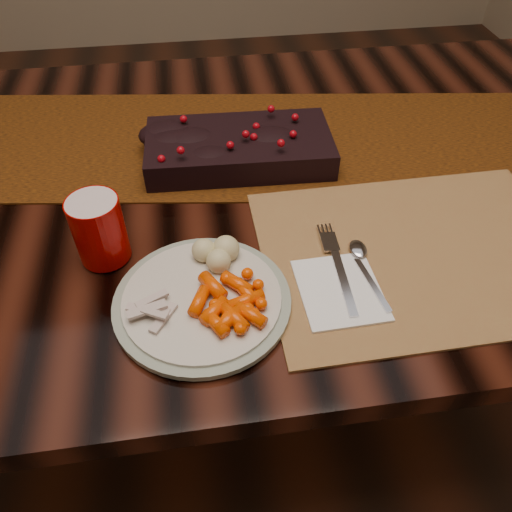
{
  "coord_description": "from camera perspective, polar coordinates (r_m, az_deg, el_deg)",
  "views": [
    {
      "loc": [
        -0.04,
        -0.77,
        1.3
      ],
      "look_at": [
        0.03,
        -0.28,
        0.8
      ],
      "focal_mm": 35.0,
      "sensor_mm": 36.0,
      "label": 1
    }
  ],
  "objects": [
    {
      "name": "floor",
      "position": [
        1.51,
        -2.92,
        -14.25
      ],
      "size": [
        5.0,
        5.0,
        0.0
      ],
      "primitive_type": "plane",
      "color": "black",
      "rests_on": "ground"
    },
    {
      "name": "dining_table",
      "position": [
        1.2,
        -3.56,
        -5.11
      ],
      "size": [
        1.8,
        1.0,
        0.75
      ],
      "primitive_type": "cube",
      "color": "black",
      "rests_on": "floor"
    },
    {
      "name": "table_runner",
      "position": [
        1.03,
        -7.96,
        12.82
      ],
      "size": [
        1.92,
        0.64,
        0.0
      ],
      "primitive_type": "cube",
      "rotation": [
        0.0,
        0.0,
        -0.14
      ],
      "color": "#4C340C",
      "rests_on": "dining_table"
    },
    {
      "name": "centerpiece",
      "position": [
        0.95,
        -1.94,
        12.67
      ],
      "size": [
        0.35,
        0.19,
        0.07
      ],
      "primitive_type": null,
      "rotation": [
        0.0,
        0.0,
        -0.04
      ],
      "color": "black",
      "rests_on": "table_runner"
    },
    {
      "name": "placemat_main",
      "position": [
        0.82,
        18.17,
        0.5
      ],
      "size": [
        0.49,
        0.37,
        0.0
      ],
      "primitive_type": "cube",
      "rotation": [
        0.0,
        0.0,
        0.01
      ],
      "color": "brown",
      "rests_on": "dining_table"
    },
    {
      "name": "dinner_plate",
      "position": [
        0.7,
        -6.18,
        -5.03
      ],
      "size": [
        0.26,
        0.26,
        0.01
      ],
      "primitive_type": "cylinder",
      "rotation": [
        0.0,
        0.0,
        -0.03
      ],
      "color": "beige",
      "rests_on": "placemat_main"
    },
    {
      "name": "baby_carrots",
      "position": [
        0.67,
        -3.41,
        -5.4
      ],
      "size": [
        0.11,
        0.1,
        0.02
      ],
      "primitive_type": null,
      "rotation": [
        0.0,
        0.0,
        -0.12
      ],
      "color": "#EE4400",
      "rests_on": "dinner_plate"
    },
    {
      "name": "mashed_potatoes",
      "position": [
        0.73,
        -5.02,
        1.13
      ],
      "size": [
        0.1,
        0.09,
        0.05
      ],
      "primitive_type": null,
      "rotation": [
        0.0,
        0.0,
        -0.24
      ],
      "color": "#C9BE86",
      "rests_on": "dinner_plate"
    },
    {
      "name": "turkey_shreds",
      "position": [
        0.68,
        -12.13,
        -5.7
      ],
      "size": [
        0.09,
        0.08,
        0.02
      ],
      "primitive_type": null,
      "rotation": [
        0.0,
        0.0,
        0.16
      ],
      "color": "tan",
      "rests_on": "dinner_plate"
    },
    {
      "name": "napkin",
      "position": [
        0.73,
        9.54,
        -3.86
      ],
      "size": [
        0.12,
        0.14,
        0.0
      ],
      "primitive_type": "cube",
      "rotation": [
        0.0,
        0.0,
        0.03
      ],
      "color": "white",
      "rests_on": "placemat_main"
    },
    {
      "name": "fork",
      "position": [
        0.75,
        9.57,
        -1.65
      ],
      "size": [
        0.03,
        0.17,
        0.0
      ],
      "primitive_type": null,
      "rotation": [
        0.0,
        0.0,
        -0.04
      ],
      "color": "white",
      "rests_on": "napkin"
    },
    {
      "name": "spoon",
      "position": [
        0.75,
        12.63,
        -1.87
      ],
      "size": [
        0.05,
        0.14,
        0.0
      ],
      "primitive_type": null,
      "rotation": [
        0.0,
        0.0,
        0.15
      ],
      "color": "beige",
      "rests_on": "napkin"
    },
    {
      "name": "red_cup",
      "position": [
        0.77,
        -17.49,
        2.89
      ],
      "size": [
        0.09,
        0.09,
        0.1
      ],
      "primitive_type": "cylinder",
      "rotation": [
        0.0,
        0.0,
        0.17
      ],
      "color": "#9C0401",
      "rests_on": "placemat_main"
    }
  ]
}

